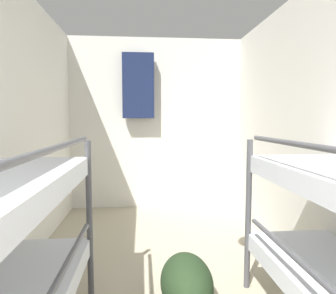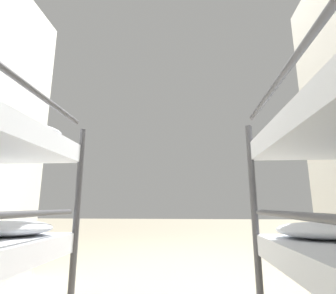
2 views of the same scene
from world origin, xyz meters
TOP-DOWN VIEW (x-y plane):
  - wall_back at (0.00, 4.64)m, footprint 2.60×0.06m
  - duffel_bag at (0.09, 2.16)m, footprint 0.36×0.55m
  - hanging_coat at (-0.26, 4.49)m, footprint 0.44×0.12m

SIDE VIEW (x-z plane):
  - duffel_bag at x=0.09m, z-range 0.00..0.36m
  - wall_back at x=0.00m, z-range 0.00..2.47m
  - hanging_coat at x=-0.26m, z-range 1.32..2.22m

